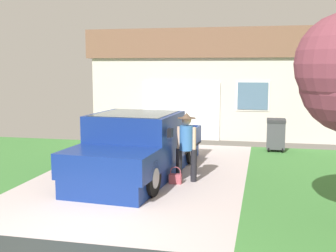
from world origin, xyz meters
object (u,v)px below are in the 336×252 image
pickup_truck (136,149)px  handbag (175,178)px  house_with_garage (230,81)px  wheeled_trash_bin (276,134)px  person_with_hat (186,142)px

pickup_truck → handbag: 1.32m
house_with_garage → wheeled_trash_bin: (1.90, -4.65, -1.56)m
house_with_garage → wheeled_trash_bin: bearing=-67.8°
handbag → wheeled_trash_bin: bearing=62.5°
pickup_truck → wheeled_trash_bin: pickup_truck is taller
pickup_truck → person_with_hat: size_ratio=3.29×
pickup_truck → person_with_hat: bearing=177.8°
pickup_truck → house_with_garage: size_ratio=0.51×
house_with_garage → wheeled_trash_bin: house_with_garage is taller
pickup_truck → handbag: bearing=162.4°
person_with_hat → wheeled_trash_bin: person_with_hat is taller
wheeled_trash_bin → pickup_truck: bearing=-129.8°
pickup_truck → handbag: size_ratio=13.45×
pickup_truck → person_with_hat: person_with_hat is taller
person_with_hat → house_with_garage: size_ratio=0.15×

